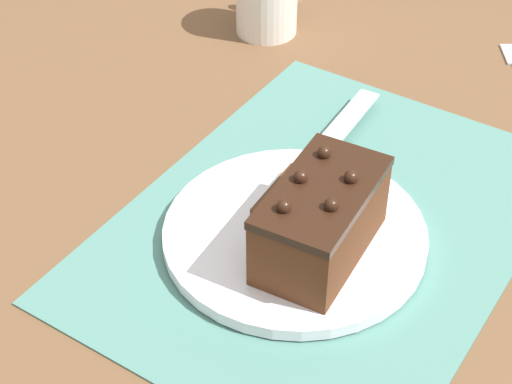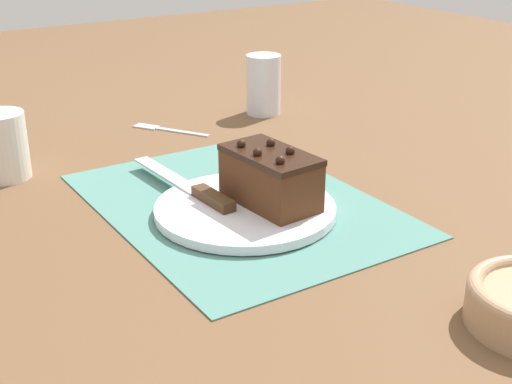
% 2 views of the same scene
% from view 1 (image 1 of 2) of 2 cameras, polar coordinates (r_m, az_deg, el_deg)
% --- Properties ---
extents(ground_plane, '(3.00, 3.00, 0.00)m').
position_cam_1_polar(ground_plane, '(0.80, 4.58, -2.17)').
color(ground_plane, brown).
extents(placemat_woven, '(0.46, 0.34, 0.00)m').
position_cam_1_polar(placemat_woven, '(0.79, 4.59, -2.07)').
color(placemat_woven, slate).
rests_on(placemat_woven, ground_plane).
extents(cake_plate, '(0.24, 0.24, 0.01)m').
position_cam_1_polar(cake_plate, '(0.77, 2.60, -2.85)').
color(cake_plate, white).
rests_on(cake_plate, placemat_woven).
extents(chocolate_cake, '(0.14, 0.08, 0.08)m').
position_cam_1_polar(chocolate_cake, '(0.72, 4.34, -1.85)').
color(chocolate_cake, '#512D19').
rests_on(chocolate_cake, cake_plate).
extents(serving_knife, '(0.25, 0.03, 0.01)m').
position_cam_1_polar(serving_knife, '(0.82, 3.00, 1.34)').
color(serving_knife, '#472D19').
rests_on(serving_knife, cake_plate).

